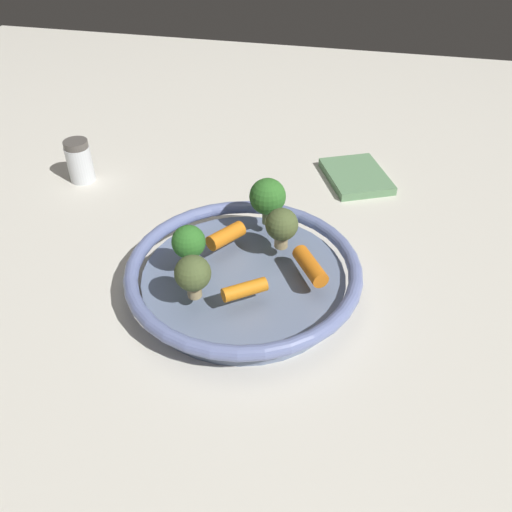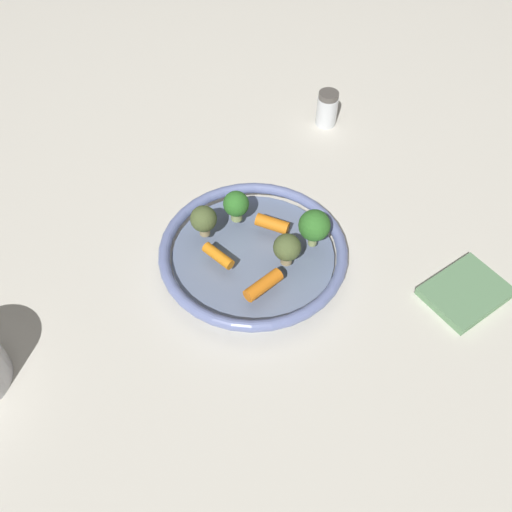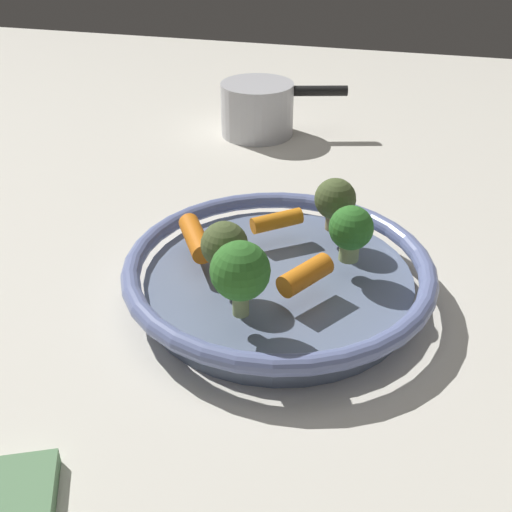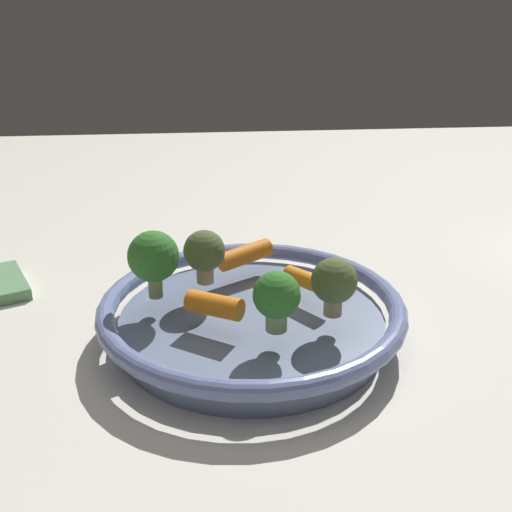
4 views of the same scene
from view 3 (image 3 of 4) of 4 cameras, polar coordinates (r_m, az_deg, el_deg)
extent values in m
plane|color=silver|center=(0.62, 2.03, -3.66)|extent=(2.04, 2.04, 0.00)
cylinder|color=slate|center=(0.62, 2.05, -2.68)|extent=(0.26, 0.26, 0.03)
torus|color=#6D7AB1|center=(0.60, 2.09, -0.95)|extent=(0.30, 0.30, 0.02)
cylinder|color=orange|center=(0.65, 1.91, 3.24)|extent=(0.05, 0.05, 0.02)
cylinder|color=orange|center=(0.56, 4.53, -1.74)|extent=(0.06, 0.05, 0.02)
cylinder|color=orange|center=(0.61, -5.62, 1.56)|extent=(0.07, 0.05, 0.02)
cylinder|color=#96AA66|center=(0.60, 8.49, 0.39)|extent=(0.02, 0.02, 0.02)
sphere|color=#32762A|center=(0.59, 8.69, 2.56)|extent=(0.04, 0.04, 0.04)
cylinder|color=tan|center=(0.57, -2.83, -1.27)|extent=(0.02, 0.02, 0.02)
sphere|color=#4E5E32|center=(0.55, -2.90, 1.03)|extent=(0.04, 0.04, 0.04)
cylinder|color=#98A966|center=(0.52, -1.41, -4.32)|extent=(0.01, 0.01, 0.02)
sphere|color=#33752A|center=(0.50, -1.46, -1.36)|extent=(0.05, 0.05, 0.05)
cylinder|color=tan|center=(0.65, 7.10, 3.14)|extent=(0.02, 0.02, 0.02)
sphere|color=#4E5E32|center=(0.64, 7.25, 5.20)|extent=(0.04, 0.04, 0.04)
cylinder|color=silver|center=(1.01, 0.10, 13.27)|extent=(0.11, 0.11, 0.08)
cylinder|color=black|center=(1.00, 5.92, 14.78)|extent=(0.04, 0.08, 0.02)
camera|label=1|loc=(1.04, 1.78, 37.93)|focal=37.56mm
camera|label=2|loc=(0.95, -47.35, 46.23)|focal=38.53mm
camera|label=4|loc=(0.62, 60.14, 12.25)|focal=42.91mm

